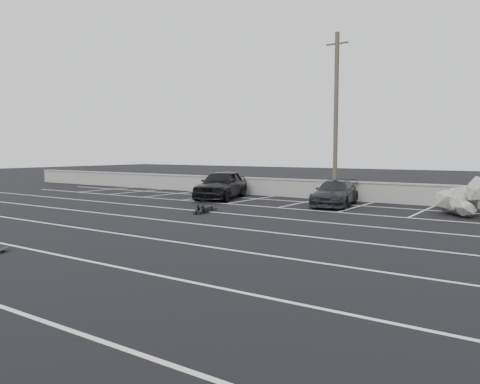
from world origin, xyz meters
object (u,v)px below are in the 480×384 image
Objects in this scene: car_left at (221,184)px; person at (206,207)px; trash_bin at (471,200)px; utility_pole at (336,117)px; car_right at (335,193)px.

car_left reaches higher than person.
trash_bin is at bearing -3.71° from car_left.
car_left is 7.22m from utility_pole.
car_right is at bearing -158.31° from trash_bin.
person is at bearing -141.66° from trash_bin.
trash_bin is at bearing 3.49° from utility_pole.
utility_pole is (-0.81, 1.89, 3.85)m from car_right.
car_left is 5.72× the size of trash_bin.
car_left is at bearing -157.49° from utility_pole.
person is at bearing -136.34° from car_right.
car_left is 0.54× the size of utility_pole.
car_left is 2.05× the size of person.
utility_pole is 10.56× the size of trash_bin.
car_left reaches higher than car_right.
car_left is at bearing 101.07° from person.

